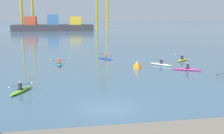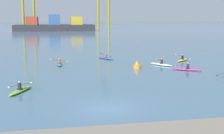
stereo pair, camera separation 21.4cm
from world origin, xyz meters
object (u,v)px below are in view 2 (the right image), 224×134
(container_barge, at_px, (55,26))
(channel_buoy, at_px, (137,66))
(kayak_teal, at_px, (59,64))
(kayak_yellow, at_px, (183,60))
(kayak_white, at_px, (161,64))
(kayak_blue, at_px, (106,58))
(kayak_magenta, at_px, (187,69))
(kayak_lime, at_px, (20,90))

(container_barge, bearing_deg, channel_buoy, -84.37)
(kayak_teal, xyz_separation_m, kayak_yellow, (17.33, 0.54, 0.00))
(container_barge, distance_m, kayak_white, 105.74)
(kayak_blue, distance_m, kayak_yellow, 11.20)
(container_barge, height_order, kayak_magenta, container_barge)
(channel_buoy, bearing_deg, kayak_lime, -143.22)
(kayak_blue, height_order, kayak_yellow, kayak_blue)
(container_barge, relative_size, kayak_teal, 10.65)
(kayak_magenta, bearing_deg, channel_buoy, 155.77)
(kayak_magenta, distance_m, kayak_yellow, 7.82)
(kayak_white, relative_size, kayak_lime, 0.93)
(channel_buoy, xyz_separation_m, kayak_white, (3.67, 1.68, -0.19))
(container_barge, bearing_deg, kayak_magenta, -81.70)
(kayak_lime, distance_m, kayak_yellow, 25.11)
(kayak_magenta, relative_size, kayak_yellow, 1.13)
(kayak_teal, bearing_deg, kayak_blue, 33.09)
(kayak_teal, xyz_separation_m, kayak_blue, (6.84, 4.46, -0.00))
(container_barge, xyz_separation_m, kayak_magenta, (15.88, -108.86, -2.28))
(kayak_yellow, bearing_deg, container_barge, 100.37)
(kayak_lime, bearing_deg, channel_buoy, 36.78)
(container_barge, distance_m, kayak_lime, 115.87)
(kayak_yellow, bearing_deg, channel_buoy, -148.62)
(kayak_white, bearing_deg, kayak_teal, 168.17)
(container_barge, xyz_separation_m, kayak_blue, (8.07, -97.60, -2.28))
(kayak_magenta, bearing_deg, kayak_lime, -158.78)
(kayak_teal, height_order, kayak_yellow, kayak_yellow)
(kayak_teal, distance_m, kayak_lime, 14.16)
(kayak_teal, height_order, kayak_white, same)
(container_barge, relative_size, kayak_white, 11.64)
(kayak_magenta, xyz_separation_m, kayak_lime, (-17.94, -6.97, 0.00))
(channel_buoy, distance_m, kayak_yellow, 9.46)
(kayak_teal, relative_size, kayak_blue, 1.05)
(container_barge, height_order, kayak_blue, container_barge)
(kayak_lime, bearing_deg, kayak_teal, 76.53)
(kayak_teal, distance_m, kayak_blue, 8.16)
(kayak_white, bearing_deg, kayak_yellow, 36.44)
(channel_buoy, distance_m, kayak_magenta, 5.91)
(kayak_magenta, relative_size, kayak_lime, 0.95)
(channel_buoy, relative_size, kayak_blue, 0.31)
(container_barge, distance_m, kayak_yellow, 103.22)
(channel_buoy, xyz_separation_m, kayak_teal, (-9.26, 4.38, -0.19))
(kayak_blue, distance_m, kayak_white, 9.41)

